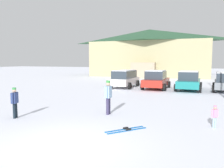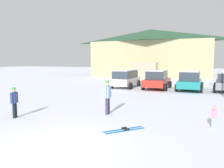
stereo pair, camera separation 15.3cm
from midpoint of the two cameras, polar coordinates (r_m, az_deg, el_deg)
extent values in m
plane|color=white|center=(7.11, -13.50, -15.66)|extent=(160.00, 160.00, 0.00)
cube|color=tan|center=(38.05, 9.49, 6.40)|extent=(19.40, 8.02, 5.85)
pyramid|color=#264E31|center=(38.29, 9.59, 12.34)|extent=(20.02, 8.64, 2.08)
cube|color=tan|center=(33.64, 8.06, 3.55)|extent=(3.67, 1.95, 2.40)
cube|color=white|center=(21.71, 3.17, 0.78)|extent=(1.83, 4.31, 0.63)
cube|color=#2D3842|center=(21.58, 3.10, 2.55)|extent=(1.60, 3.28, 0.72)
cube|color=white|center=(21.56, 3.10, 3.58)|extent=(1.49, 3.12, 0.06)
cylinder|color=black|center=(23.31, 2.10, 0.37)|extent=(0.23, 0.64, 0.64)
cylinder|color=black|center=(22.70, 6.54, 0.18)|extent=(0.23, 0.64, 0.64)
cylinder|color=black|center=(20.87, -0.52, -0.29)|extent=(0.23, 0.64, 0.64)
cylinder|color=black|center=(20.19, 4.39, -0.52)|extent=(0.23, 0.64, 0.64)
cube|color=#AF2A1F|center=(20.99, 11.27, 0.50)|extent=(1.90, 4.30, 0.63)
cube|color=#2D3842|center=(20.73, 11.19, 2.33)|extent=(1.66, 2.24, 0.74)
cube|color=white|center=(20.71, 11.22, 3.43)|extent=(1.54, 2.13, 0.06)
cylinder|color=black|center=(22.53, 9.43, 0.09)|extent=(0.23, 0.64, 0.64)
cylinder|color=black|center=(22.16, 14.47, -0.11)|extent=(0.23, 0.64, 0.64)
cylinder|color=black|center=(19.96, 7.69, -0.63)|extent=(0.23, 0.64, 0.64)
cylinder|color=black|center=(19.55, 13.36, -0.88)|extent=(0.23, 0.64, 0.64)
cube|color=#1C7E7C|center=(20.81, 19.22, 0.20)|extent=(1.90, 4.48, 0.61)
cube|color=#2D3842|center=(20.54, 19.24, 2.03)|extent=(1.65, 2.34, 0.75)
cube|color=white|center=(20.52, 19.28, 3.16)|extent=(1.54, 2.22, 0.06)
cylinder|color=black|center=(22.30, 16.87, -0.14)|extent=(0.23, 0.64, 0.64)
cylinder|color=black|center=(22.18, 21.97, -0.35)|extent=(0.23, 0.64, 0.64)
cylinder|color=black|center=(19.56, 16.03, -0.94)|extent=(0.23, 0.64, 0.64)
cylinder|color=black|center=(19.43, 21.84, -1.19)|extent=(0.23, 0.64, 0.64)
cylinder|color=black|center=(22.55, 24.86, -0.38)|extent=(0.26, 0.65, 0.64)
cylinder|color=black|center=(19.90, 24.75, -1.15)|extent=(0.26, 0.65, 0.64)
cylinder|color=#97B2C5|center=(9.52, 24.95, -9.10)|extent=(0.08, 0.08, 0.44)
cylinder|color=#97B2C5|center=(9.45, 24.55, -9.19)|extent=(0.08, 0.08, 0.44)
cube|color=pink|center=(9.39, 24.85, -6.93)|extent=(0.24, 0.24, 0.31)
cylinder|color=pink|center=(9.49, 25.42, -6.78)|extent=(0.06, 0.06, 0.29)
cylinder|color=pink|center=(9.29, 24.28, -6.99)|extent=(0.06, 0.06, 0.29)
sphere|color=tan|center=(9.35, 24.91, -5.67)|extent=(0.11, 0.11, 0.11)
cylinder|color=pink|center=(9.34, 24.93, -5.31)|extent=(0.11, 0.11, 0.05)
cylinder|color=black|center=(10.98, -24.52, -6.43)|extent=(0.13, 0.13, 0.69)
cylinder|color=black|center=(11.11, -24.16, -6.27)|extent=(0.13, 0.13, 0.69)
cube|color=navy|center=(10.94, -24.47, -3.32)|extent=(0.30, 0.38, 0.49)
cylinder|color=navy|center=(10.75, -25.01, -3.43)|extent=(0.09, 0.09, 0.46)
cylinder|color=navy|center=(11.13, -23.96, -3.09)|extent=(0.09, 0.09, 0.46)
sphere|color=tan|center=(10.90, -24.55, -1.59)|extent=(0.18, 0.18, 0.18)
cylinder|color=#3A974C|center=(10.89, -24.57, -1.10)|extent=(0.17, 0.17, 0.08)
cylinder|color=#3A3458|center=(10.85, -1.21, -5.68)|extent=(0.15, 0.15, 0.82)
cylinder|color=#3A3458|center=(10.68, -1.57, -5.86)|extent=(0.15, 0.15, 0.82)
cube|color=#95BADB|center=(10.64, -1.40, -2.08)|extent=(0.25, 0.41, 0.58)
cylinder|color=#95BADB|center=(10.88, -0.90, -1.83)|extent=(0.11, 0.11, 0.55)
cylinder|color=#95BADB|center=(10.41, -1.92, -2.18)|extent=(0.11, 0.11, 0.55)
sphere|color=tan|center=(10.59, -1.40, 0.03)|extent=(0.21, 0.21, 0.21)
cylinder|color=green|center=(10.58, -1.41, 0.64)|extent=(0.20, 0.20, 0.10)
cube|color=#1563B5|center=(8.37, 3.47, -12.08)|extent=(1.17, 1.31, 0.02)
cube|color=black|center=(8.38, 3.77, -11.77)|extent=(0.19, 0.20, 0.06)
cube|color=#1563B5|center=(8.54, 2.78, -11.71)|extent=(1.17, 1.31, 0.02)
cube|color=black|center=(8.55, 3.08, -11.41)|extent=(0.19, 0.20, 0.06)
camera|label=1|loc=(0.08, -90.33, -0.03)|focal=35.00mm
camera|label=2|loc=(0.08, 89.67, 0.03)|focal=35.00mm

